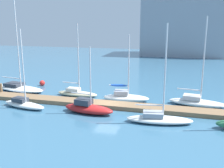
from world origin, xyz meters
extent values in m
plane|color=#386684|center=(0.00, 0.00, 0.00)|extent=(120.00, 120.00, 0.00)
cube|color=#846647|center=(0.00, 0.00, 0.22)|extent=(28.04, 1.91, 0.44)
cylinder|color=#846647|center=(-13.62, 0.81, 0.74)|extent=(0.28, 0.28, 1.48)
ellipsoid|color=white|center=(-12.93, 3.34, 0.29)|extent=(7.75, 3.50, 0.58)
cube|color=#333842|center=(-13.67, 3.46, 0.77)|extent=(2.47, 2.01, 0.38)
cylinder|color=silver|center=(-12.56, 3.29, 6.30)|extent=(0.14, 0.14, 11.44)
cylinder|color=silver|center=(-14.11, 3.52, 1.60)|extent=(3.12, 0.58, 0.12)
ellipsoid|color=white|center=(-8.24, -2.58, 0.31)|extent=(5.36, 2.36, 0.61)
cube|color=#333842|center=(-8.75, -2.48, 0.81)|extent=(1.71, 1.25, 0.40)
cylinder|color=silver|center=(-7.99, -2.63, 4.34)|extent=(0.13, 0.13, 7.46)
cylinder|color=silver|center=(-9.06, -2.42, 1.63)|extent=(2.16, 0.52, 0.10)
ellipsoid|color=beige|center=(-4.58, 2.94, 0.30)|extent=(5.13, 1.69, 0.59)
cube|color=silver|center=(-5.09, 2.96, 0.78)|extent=(1.56, 1.12, 0.38)
cylinder|color=silver|center=(-4.33, 2.94, 4.57)|extent=(0.13, 0.13, 7.96)
cylinder|color=silver|center=(-5.40, 2.97, 1.61)|extent=(2.14, 0.17, 0.10)
ellipsoid|color=#B21E1E|center=(-1.19, -2.37, 0.42)|extent=(5.25, 2.22, 0.85)
cube|color=#333842|center=(-1.69, -2.31, 1.12)|extent=(1.65, 1.34, 0.55)
cylinder|color=silver|center=(-0.93, -2.39, 3.69)|extent=(0.13, 0.13, 5.68)
cylinder|color=silver|center=(-2.00, -2.28, 1.92)|extent=(2.14, 0.33, 0.10)
ellipsoid|color=white|center=(1.51, 2.46, 0.37)|extent=(5.33, 2.23, 0.75)
cube|color=#9EA3AD|center=(0.99, 2.41, 0.99)|extent=(1.66, 1.37, 0.49)
cylinder|color=silver|center=(1.77, 2.49, 4.08)|extent=(0.13, 0.13, 6.66)
cylinder|color=silver|center=(0.68, 2.38, 1.80)|extent=(2.18, 0.31, 0.10)
ellipsoid|color=blue|center=(0.68, 2.38, 1.80)|extent=(1.98, 0.54, 0.28)
ellipsoid|color=white|center=(5.75, -3.13, 0.30)|extent=(5.98, 2.47, 0.60)
cube|color=#9EA3AD|center=(5.18, -3.21, 0.80)|extent=(1.89, 1.42, 0.39)
cylinder|color=silver|center=(6.04, -3.10, 4.62)|extent=(0.13, 0.13, 8.03)
cylinder|color=silver|center=(4.83, -3.26, 1.63)|extent=(2.43, 0.44, 0.11)
ellipsoid|color=white|center=(9.20, 2.81, 0.34)|extent=(6.09, 2.50, 0.68)
cube|color=silver|center=(8.61, 2.88, 0.90)|extent=(1.91, 1.48, 0.44)
cylinder|color=silver|center=(9.49, 2.78, 4.99)|extent=(0.14, 0.14, 8.62)
cylinder|color=silver|center=(8.26, 2.92, 1.72)|extent=(2.48, 0.39, 0.11)
sphere|color=red|center=(-11.38, 6.52, 0.38)|extent=(0.76, 0.76, 0.76)
cube|color=#9399A3|center=(7.13, 47.75, 7.40)|extent=(21.11, 12.56, 14.81)
camera|label=1|loc=(7.38, -25.03, 8.70)|focal=41.64mm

